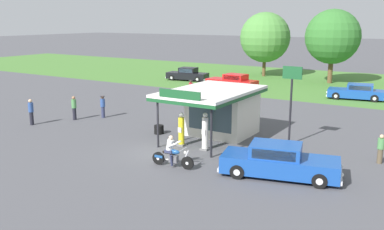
% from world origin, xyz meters
% --- Properties ---
extents(ground_plane, '(300.00, 300.00, 0.00)m').
position_xyz_m(ground_plane, '(0.00, 0.00, 0.00)').
color(ground_plane, '#4C4C51').
extents(grass_verge_strip, '(120.00, 24.00, 0.01)m').
position_xyz_m(grass_verge_strip, '(0.00, 30.00, 0.00)').
color(grass_verge_strip, '#477A33').
rests_on(grass_verge_strip, ground).
extents(service_station_kiosk, '(4.31, 6.73, 3.44)m').
position_xyz_m(service_station_kiosk, '(1.09, 4.59, 1.74)').
color(service_station_kiosk, silver).
rests_on(service_station_kiosk, ground).
extents(gas_pump_nearside, '(0.44, 0.44, 1.91)m').
position_xyz_m(gas_pump_nearside, '(0.32, 1.47, 0.87)').
color(gas_pump_nearside, slate).
rests_on(gas_pump_nearside, ground).
extents(gas_pump_offside, '(0.44, 0.44, 2.09)m').
position_xyz_m(gas_pump_offside, '(1.86, 1.47, 0.96)').
color(gas_pump_offside, slate).
rests_on(gas_pump_offside, ground).
extents(motorcycle_with_rider, '(2.24, 0.70, 1.58)m').
position_xyz_m(motorcycle_with_rider, '(1.90, -1.77, 0.65)').
color(motorcycle_with_rider, black).
rests_on(motorcycle_with_rider, ground).
extents(featured_classic_sedan, '(5.67, 3.06, 1.54)m').
position_xyz_m(featured_classic_sedan, '(6.77, -0.27, 0.70)').
color(featured_classic_sedan, '#19479E').
rests_on(featured_classic_sedan, ground).
extents(parked_car_back_row_centre, '(5.07, 2.47, 1.40)m').
position_xyz_m(parked_car_back_row_centre, '(5.74, 21.64, 0.65)').
color(parked_car_back_row_centre, '#19479E').
rests_on(parked_car_back_row_centre, ground).
extents(parked_car_back_row_centre_left, '(5.18, 2.42, 1.52)m').
position_xyz_m(parked_car_back_row_centre_left, '(-13.55, 23.83, 0.68)').
color(parked_car_back_row_centre_left, black).
rests_on(parked_car_back_row_centre_left, ground).
extents(parked_car_back_row_right, '(5.49, 2.21, 1.57)m').
position_xyz_m(parked_car_back_row_right, '(-6.24, 20.92, 0.71)').
color(parked_car_back_row_right, red).
rests_on(parked_car_back_row_right, ground).
extents(bystander_admiring_sedan, '(0.34, 0.34, 1.49)m').
position_xyz_m(bystander_admiring_sedan, '(10.38, 4.15, 0.77)').
color(bystander_admiring_sedan, brown).
rests_on(bystander_admiring_sedan, ground).
extents(bystander_leaning_by_kiosk, '(0.34, 0.34, 1.71)m').
position_xyz_m(bystander_leaning_by_kiosk, '(-9.64, 2.73, 0.91)').
color(bystander_leaning_by_kiosk, black).
rests_on(bystander_leaning_by_kiosk, ground).
extents(bystander_standing_back_lot, '(0.35, 0.35, 1.61)m').
position_xyz_m(bystander_standing_back_lot, '(-8.39, 4.31, 0.86)').
color(bystander_standing_back_lot, '#2D3351').
rests_on(bystander_standing_back_lot, ground).
extents(bystander_chatting_near_pumps, '(0.34, 0.34, 1.78)m').
position_xyz_m(bystander_chatting_near_pumps, '(-10.97, 0.13, 0.94)').
color(bystander_chatting_near_pumps, black).
rests_on(bystander_chatting_near_pumps, ground).
extents(bystander_strolling_foreground, '(0.39, 0.39, 1.76)m').
position_xyz_m(bystander_strolling_foreground, '(-6.74, 13.71, 0.95)').
color(bystander_strolling_foreground, black).
rests_on(bystander_strolling_foreground, ground).
extents(tree_oak_left, '(5.98, 5.98, 8.12)m').
position_xyz_m(tree_oak_left, '(1.20, 30.69, 4.99)').
color(tree_oak_left, brown).
rests_on(tree_oak_left, ground).
extents(tree_oak_distant_spare, '(6.15, 6.15, 7.89)m').
position_xyz_m(tree_oak_distant_spare, '(-7.49, 32.15, 4.73)').
color(tree_oak_distant_spare, brown).
rests_on(tree_oak_distant_spare, ground).
extents(roadside_pole_sign, '(1.10, 0.12, 4.48)m').
position_xyz_m(roadside_pole_sign, '(5.43, 4.91, 3.08)').
color(roadside_pole_sign, black).
rests_on(roadside_pole_sign, ground).
extents(spare_tire_stack, '(0.60, 0.60, 0.54)m').
position_xyz_m(spare_tire_stack, '(-2.29, 2.86, 0.27)').
color(spare_tire_stack, black).
rests_on(spare_tire_stack, ground).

